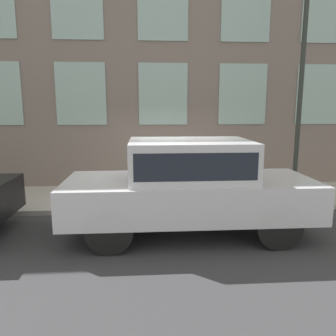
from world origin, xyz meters
TOP-DOWN VIEW (x-y plane):
  - ground_plane at (0.00, 0.00)m, footprint 80.00×80.00m
  - sidewalk at (1.24, 0.00)m, footprint 2.48×60.00m
  - building_facade at (2.63, 0.00)m, footprint 0.33×40.00m
  - fire_hydrant at (0.39, -0.45)m, footprint 0.32×0.44m
  - person at (0.88, 0.41)m, footprint 0.36×0.24m
  - parked_car_silver_near at (-1.30, -0.30)m, footprint 1.87×4.76m
  - street_lamp at (0.85, -3.42)m, footprint 0.36×0.36m

SIDE VIEW (x-z plane):
  - ground_plane at x=0.00m, z-range 0.00..0.00m
  - sidewalk at x=1.24m, z-range 0.00..0.12m
  - fire_hydrant at x=0.39m, z-range 0.13..0.83m
  - person at x=0.88m, z-range 0.27..1.77m
  - parked_car_silver_near at x=-1.30m, z-range 0.10..1.96m
  - street_lamp at x=0.85m, z-range 0.81..6.66m
  - building_facade at x=2.63m, z-range 0.00..8.56m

